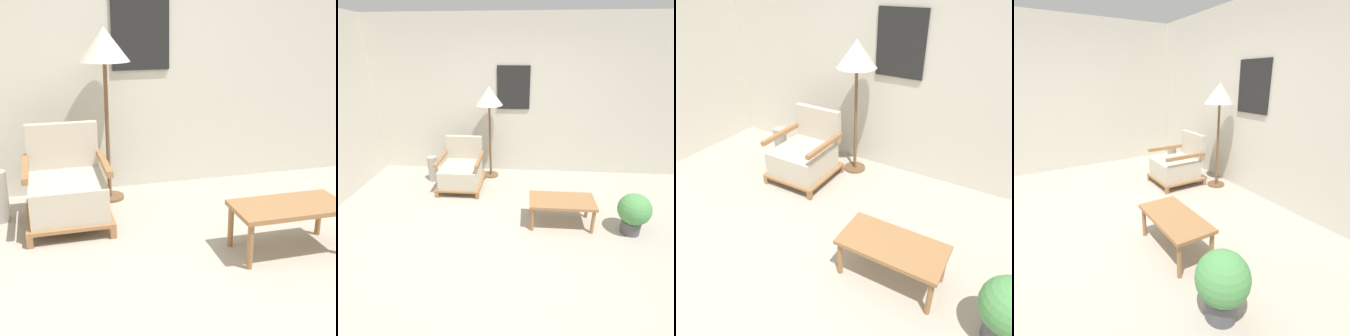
{
  "view_description": "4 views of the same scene",
  "coord_description": "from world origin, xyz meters",
  "views": [
    {
      "loc": [
        -1.11,
        -2.19,
        1.7
      ],
      "look_at": [
        -0.18,
        1.18,
        0.55
      ],
      "focal_mm": 50.0,
      "sensor_mm": 36.0,
      "label": 1
    },
    {
      "loc": [
        0.09,
        -2.34,
        2.16
      ],
      "look_at": [
        -0.18,
        1.18,
        0.55
      ],
      "focal_mm": 28.0,
      "sensor_mm": 36.0,
      "label": 2
    },
    {
      "loc": [
        1.24,
        -1.2,
        2.2
      ],
      "look_at": [
        -0.18,
        1.18,
        0.55
      ],
      "focal_mm": 35.0,
      "sensor_mm": 36.0,
      "label": 3
    },
    {
      "loc": [
        2.59,
        -0.49,
        1.67
      ],
      "look_at": [
        -0.18,
        1.18,
        0.55
      ],
      "focal_mm": 28.0,
      "sensor_mm": 36.0,
      "label": 4
    }
  ],
  "objects": [
    {
      "name": "ground_plane",
      "position": [
        0.0,
        0.0,
        0.0
      ],
      "size": [
        14.0,
        14.0,
        0.0
      ],
      "primitive_type": "plane",
      "color": "#A89E8E"
    },
    {
      "name": "wall_back",
      "position": [
        -0.0,
        2.36,
        1.35
      ],
      "size": [
        8.0,
        0.09,
        2.7
      ],
      "color": "beige",
      "rests_on": "ground_plane"
    },
    {
      "name": "wall_left",
      "position": [
        -2.7,
        0.5,
        1.35
      ],
      "size": [
        0.06,
        8.0,
        2.7
      ],
      "color": "beige",
      "rests_on": "ground_plane"
    },
    {
      "name": "armchair",
      "position": [
        -0.95,
        1.56,
        0.3
      ],
      "size": [
        0.69,
        0.74,
        0.81
      ],
      "color": "olive",
      "rests_on": "ground_plane"
    },
    {
      "name": "floor_lamp",
      "position": [
        -0.53,
        2.04,
        1.39
      ],
      "size": [
        0.46,
        0.46,
        1.61
      ],
      "color": "brown",
      "rests_on": "ground_plane"
    },
    {
      "name": "coffee_table",
      "position": [
        0.6,
        0.63,
        0.32
      ],
      "size": [
        0.84,
        0.43,
        0.37
      ],
      "color": "olive",
      "rests_on": "ground_plane"
    },
    {
      "name": "vase",
      "position": [
        -1.52,
        1.77,
        0.22
      ],
      "size": [
        0.17,
        0.17,
        0.45
      ],
      "primitive_type": "cylinder",
      "color": "#9E998E",
      "rests_on": "ground_plane"
    },
    {
      "name": "potted_plant",
      "position": [
        1.47,
        0.52,
        0.31
      ],
      "size": [
        0.4,
        0.4,
        0.54
      ],
      "color": "#4C4C51",
      "rests_on": "ground_plane"
    }
  ]
}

